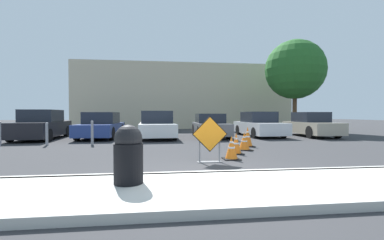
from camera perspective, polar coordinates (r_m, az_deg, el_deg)
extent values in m
plane|color=#333335|center=(15.28, -3.26, -3.68)|extent=(96.00, 96.00, 0.00)
cube|color=beige|center=(4.45, 6.39, -15.09)|extent=(27.19, 2.07, 0.14)
cube|color=beige|center=(5.43, 3.80, -12.06)|extent=(27.19, 0.20, 0.14)
cube|color=black|center=(7.02, 3.99, -3.13)|extent=(0.98, 0.02, 0.98)
cube|color=orange|center=(7.01, 4.01, -3.14)|extent=(0.92, 0.02, 0.92)
cube|color=slate|center=(7.17, 3.91, -9.27)|extent=(0.67, 0.20, 0.02)
cube|color=slate|center=(7.06, 1.69, -6.30)|extent=(0.04, 0.04, 0.78)
cube|color=slate|center=(7.16, 6.10, -6.19)|extent=(0.04, 0.04, 0.78)
cube|color=black|center=(7.70, 8.75, -8.51)|extent=(0.48, 0.48, 0.03)
cone|color=orange|center=(7.65, 8.76, -5.98)|extent=(0.36, 0.36, 0.66)
cylinder|color=white|center=(7.63, 8.76, -4.90)|extent=(0.11, 0.11, 0.06)
cylinder|color=white|center=(7.65, 8.76, -6.07)|extent=(0.20, 0.20, 0.06)
cube|color=black|center=(8.76, 9.77, -7.32)|extent=(0.46, 0.46, 0.03)
cone|color=orange|center=(8.72, 9.78, -5.05)|extent=(0.34, 0.34, 0.67)
cylinder|color=white|center=(8.70, 9.78, -4.09)|extent=(0.11, 0.11, 0.06)
cylinder|color=white|center=(8.72, 9.78, -5.14)|extent=(0.19, 0.19, 0.06)
cube|color=black|center=(9.73, 11.53, -6.47)|extent=(0.54, 0.54, 0.03)
cone|color=orange|center=(9.69, 11.54, -4.56)|extent=(0.40, 0.40, 0.62)
cylinder|color=white|center=(9.68, 11.54, -3.75)|extent=(0.12, 0.12, 0.06)
cylinder|color=white|center=(9.69, 11.54, -4.63)|extent=(0.22, 0.22, 0.06)
cube|color=black|center=(10.82, 12.24, -5.68)|extent=(0.52, 0.52, 0.03)
cone|color=orange|center=(10.78, 12.25, -3.54)|extent=(0.38, 0.38, 0.78)
cylinder|color=white|center=(10.77, 12.26, -2.62)|extent=(0.12, 0.12, 0.07)
cylinder|color=white|center=(10.78, 12.25, -3.62)|extent=(0.21, 0.21, 0.07)
cube|color=black|center=(15.85, -30.51, -1.69)|extent=(2.10, 4.66, 0.76)
cube|color=#1E232D|center=(15.94, -30.40, 0.84)|extent=(1.74, 2.19, 0.63)
cylinder|color=black|center=(14.26, -29.26, -2.96)|extent=(0.24, 0.63, 0.61)
cylinder|color=black|center=(14.89, -35.43, -2.86)|extent=(0.24, 0.63, 0.61)
cylinder|color=black|center=(16.95, -26.17, -2.28)|extent=(0.24, 0.63, 0.61)
cylinder|color=black|center=(17.48, -31.50, -2.23)|extent=(0.24, 0.63, 0.61)
cube|color=navy|center=(15.07, -19.53, -1.92)|extent=(1.96, 4.32, 0.62)
cube|color=#1E232D|center=(15.15, -19.45, 0.45)|extent=(1.68, 2.01, 0.62)
cylinder|color=black|center=(13.60, -17.39, -2.90)|extent=(0.22, 0.69, 0.69)
cylinder|color=black|center=(14.05, -24.21, -2.83)|extent=(0.22, 0.69, 0.69)
cylinder|color=black|center=(16.19, -15.46, -2.23)|extent=(0.22, 0.69, 0.69)
cylinder|color=black|center=(16.57, -21.27, -2.19)|extent=(0.22, 0.69, 0.69)
cube|color=white|center=(14.42, -7.84, -1.96)|extent=(2.09, 4.60, 0.65)
cube|color=#1E232D|center=(14.51, -7.86, 0.67)|extent=(1.75, 2.15, 0.67)
cylinder|color=black|center=(13.10, -3.85, -3.03)|extent=(0.23, 0.68, 0.67)
cylinder|color=black|center=(13.04, -11.44, -3.07)|extent=(0.23, 0.68, 0.67)
cylinder|color=black|center=(15.88, -4.88, -2.27)|extent=(0.23, 0.68, 0.67)
cylinder|color=black|center=(15.83, -11.13, -2.31)|extent=(0.23, 0.68, 0.67)
cube|color=slate|center=(14.84, 4.05, -1.86)|extent=(1.83, 4.28, 0.62)
cube|color=#1E232D|center=(14.93, 3.99, 0.38)|extent=(1.56, 1.99, 0.53)
cylinder|color=black|center=(13.73, 8.20, -2.77)|extent=(0.22, 0.72, 0.71)
cylinder|color=black|center=(13.44, 1.66, -2.84)|extent=(0.22, 0.72, 0.71)
cylinder|color=black|center=(16.28, 6.03, -2.12)|extent=(0.22, 0.72, 0.71)
cylinder|color=black|center=(16.04, 0.50, -2.17)|extent=(0.22, 0.72, 0.71)
cube|color=silver|center=(15.97, 14.69, -1.69)|extent=(1.94, 4.36, 0.67)
cube|color=#1E232D|center=(16.04, 14.55, 0.66)|extent=(1.65, 2.03, 0.63)
cylinder|color=black|center=(15.14, 19.60, -2.64)|extent=(0.22, 0.62, 0.61)
cylinder|color=black|center=(14.42, 13.76, -2.79)|extent=(0.22, 0.62, 0.61)
cylinder|color=black|center=(17.53, 15.45, -2.08)|extent=(0.22, 0.62, 0.61)
cylinder|color=black|center=(16.92, 10.29, -2.18)|extent=(0.22, 0.62, 0.61)
cube|color=#A39984|center=(16.92, 24.96, -1.54)|extent=(1.88, 4.25, 0.67)
cube|color=#1E232D|center=(16.99, 24.81, 0.60)|extent=(1.58, 1.99, 0.59)
cylinder|color=black|center=(16.24, 29.62, -2.34)|extent=(0.23, 0.70, 0.69)
cylinder|color=black|center=(15.42, 24.79, -2.47)|extent=(0.23, 0.70, 0.69)
cylinder|color=black|center=(18.44, 25.10, -1.88)|extent=(0.23, 0.70, 0.69)
cylinder|color=black|center=(17.72, 20.68, -1.96)|extent=(0.23, 0.70, 0.69)
cylinder|color=black|center=(4.58, -13.93, -9.35)|extent=(0.50, 0.50, 0.68)
sphere|color=black|center=(4.52, -13.96, -4.00)|extent=(0.47, 0.47, 0.47)
cylinder|color=gray|center=(11.91, -21.30, -2.77)|extent=(0.11, 0.11, 1.00)
sphere|color=gray|center=(11.88, -21.32, -0.38)|extent=(0.12, 0.12, 0.12)
cylinder|color=gray|center=(12.49, -29.55, -2.83)|extent=(0.11, 0.11, 0.92)
sphere|color=gray|center=(12.47, -29.57, -0.71)|extent=(0.12, 0.12, 0.12)
cylinder|color=gray|center=(13.31, -36.92, -2.54)|extent=(0.11, 0.11, 0.99)
cube|color=beige|center=(25.56, -1.87, 5.06)|extent=(20.04, 5.00, 6.01)
cylinder|color=#513823|center=(20.81, 21.84, 1.72)|extent=(0.32, 0.32, 3.02)
sphere|color=#235B23|center=(21.08, 21.91, 10.36)|extent=(4.41, 4.41, 4.41)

